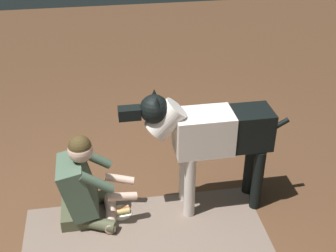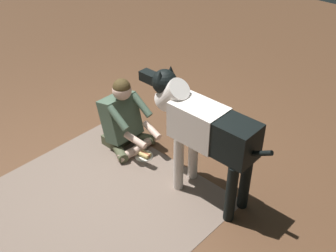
# 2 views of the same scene
# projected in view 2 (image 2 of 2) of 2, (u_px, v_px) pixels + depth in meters

# --- Properties ---
(ground_plane) EXTENTS (14.07, 14.07, 0.00)m
(ground_plane) POSITION_uv_depth(u_px,v_px,m) (107.00, 171.00, 4.37)
(ground_plane) COLOR brown
(area_rug) EXTENTS (2.08, 1.94, 0.01)m
(area_rug) POSITION_uv_depth(u_px,v_px,m) (100.00, 201.00, 4.00)
(area_rug) COLOR #726053
(area_rug) RESTS_ON ground
(person_sitting_on_floor) EXTENTS (0.68, 0.58, 0.86)m
(person_sitting_on_floor) POSITION_uv_depth(u_px,v_px,m) (124.00, 120.00, 4.55)
(person_sitting_on_floor) COLOR #4B4F36
(person_sitting_on_floor) RESTS_ON ground
(large_dog) EXTENTS (1.48, 0.33, 1.21)m
(large_dog) POSITION_uv_depth(u_px,v_px,m) (203.00, 128.00, 3.70)
(large_dog) COLOR silver
(large_dog) RESTS_ON ground
(hot_dog_on_plate) EXTENTS (0.21, 0.21, 0.06)m
(hot_dog_on_plate) POSITION_uv_depth(u_px,v_px,m) (144.00, 154.00, 4.57)
(hot_dog_on_plate) COLOR white
(hot_dog_on_plate) RESTS_ON ground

